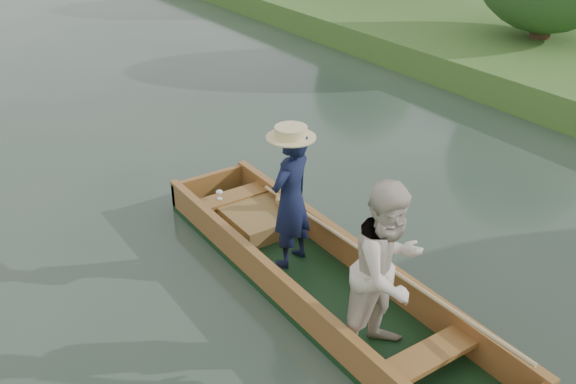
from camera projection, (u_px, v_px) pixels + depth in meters
ground at (319, 291)px, 6.92m from camera, size 120.00×120.00×0.00m
punt at (334, 256)px, 6.43m from camera, size 1.15×5.00×1.82m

